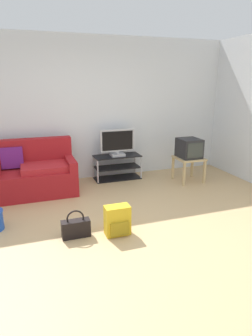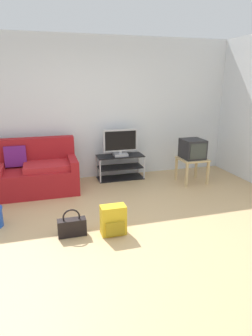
{
  "view_description": "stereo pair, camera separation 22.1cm",
  "coord_description": "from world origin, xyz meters",
  "px_view_note": "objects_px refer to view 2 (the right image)",
  "views": [
    {
      "loc": [
        -1.0,
        -3.18,
        1.89
      ],
      "look_at": [
        0.43,
        0.97,
        0.57
      ],
      "focal_mm": 31.23,
      "sensor_mm": 36.0,
      "label": 1
    },
    {
      "loc": [
        -0.79,
        -3.25,
        1.89
      ],
      "look_at": [
        0.43,
        0.97,
        0.57
      ],
      "focal_mm": 31.23,
      "sensor_mm": 36.0,
      "label": 2
    }
  ],
  "objects_px": {
    "side_table": "(192,162)",
    "backpack": "(113,220)",
    "tv_stand": "(120,167)",
    "crt_tv": "(193,149)",
    "handbag": "(72,227)",
    "flat_tv": "(120,143)",
    "couch": "(15,174)"
  },
  "relations": [
    {
      "from": "side_table",
      "to": "backpack",
      "type": "relative_size",
      "value": 1.3
    },
    {
      "from": "crt_tv",
      "to": "handbag",
      "type": "distance_m",
      "value": 2.89
    },
    {
      "from": "backpack",
      "to": "flat_tv",
      "type": "bearing_deg",
      "value": 52.32
    },
    {
      "from": "flat_tv",
      "to": "backpack",
      "type": "bearing_deg",
      "value": -107.52
    },
    {
      "from": "tv_stand",
      "to": "crt_tv",
      "type": "xyz_separation_m",
      "value": [
        1.27,
        -0.57,
        0.42
      ]
    },
    {
      "from": "handbag",
      "to": "crt_tv",
      "type": "bearing_deg",
      "value": 30.63
    },
    {
      "from": "side_table",
      "to": "crt_tv",
      "type": "bearing_deg",
      "value": 90.0
    },
    {
      "from": "crt_tv",
      "to": "flat_tv",
      "type": "bearing_deg",
      "value": 156.52
    },
    {
      "from": "side_table",
      "to": "couch",
      "type": "bearing_deg",
      "value": 174.22
    },
    {
      "from": "flat_tv",
      "to": "crt_tv",
      "type": "height_order",
      "value": "flat_tv"
    },
    {
      "from": "handbag",
      "to": "side_table",
      "type": "bearing_deg",
      "value": 30.35
    },
    {
      "from": "flat_tv",
      "to": "handbag",
      "type": "relative_size",
      "value": 1.86
    },
    {
      "from": "handbag",
      "to": "flat_tv",
      "type": "bearing_deg",
      "value": 59.48
    },
    {
      "from": "couch",
      "to": "tv_stand",
      "type": "distance_m",
      "value": 1.97
    },
    {
      "from": "couch",
      "to": "handbag",
      "type": "height_order",
      "value": "couch"
    },
    {
      "from": "couch",
      "to": "side_table",
      "type": "bearing_deg",
      "value": -5.78
    },
    {
      "from": "flat_tv",
      "to": "crt_tv",
      "type": "distance_m",
      "value": 1.38
    },
    {
      "from": "handbag",
      "to": "tv_stand",
      "type": "bearing_deg",
      "value": 59.76
    },
    {
      "from": "side_table",
      "to": "backpack",
      "type": "xyz_separation_m",
      "value": [
        -1.93,
        -1.53,
        -0.2
      ]
    },
    {
      "from": "tv_stand",
      "to": "backpack",
      "type": "distance_m",
      "value": 2.22
    },
    {
      "from": "tv_stand",
      "to": "side_table",
      "type": "relative_size",
      "value": 1.83
    },
    {
      "from": "tv_stand",
      "to": "flat_tv",
      "type": "relative_size",
      "value": 1.36
    },
    {
      "from": "crt_tv",
      "to": "couch",
      "type": "bearing_deg",
      "value": 174.51
    },
    {
      "from": "side_table",
      "to": "handbag",
      "type": "relative_size",
      "value": 1.38
    },
    {
      "from": "crt_tv",
      "to": "backpack",
      "type": "relative_size",
      "value": 1.13
    },
    {
      "from": "couch",
      "to": "tv_stand",
      "type": "height_order",
      "value": "couch"
    },
    {
      "from": "tv_stand",
      "to": "handbag",
      "type": "relative_size",
      "value": 2.53
    },
    {
      "from": "tv_stand",
      "to": "flat_tv",
      "type": "xyz_separation_m",
      "value": [
        0.0,
        -0.02,
        0.49
      ]
    },
    {
      "from": "tv_stand",
      "to": "side_table",
      "type": "height_order",
      "value": "tv_stand"
    },
    {
      "from": "crt_tv",
      "to": "handbag",
      "type": "relative_size",
      "value": 1.2
    },
    {
      "from": "side_table",
      "to": "handbag",
      "type": "height_order",
      "value": "side_table"
    },
    {
      "from": "tv_stand",
      "to": "backpack",
      "type": "bearing_deg",
      "value": -107.35
    }
  ]
}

